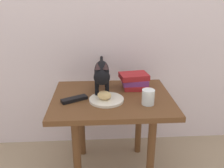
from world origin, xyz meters
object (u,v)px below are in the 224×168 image
candle_jar (148,98)px  side_table (112,109)px  plate (106,100)px  cat (102,73)px  book_stack (135,81)px  tv_remote (74,99)px  bread_roll (104,95)px

candle_jar → side_table: bearing=149.5°
plate → cat: cat is taller
book_stack → side_table: bearing=-140.8°
cat → tv_remote: size_ratio=3.20×
plate → candle_jar: (0.23, -0.06, 0.03)m
side_table → tv_remote: 0.24m
tv_remote → bread_roll: bearing=-35.5°
cat → plate: bearing=-78.4°
candle_jar → tv_remote: size_ratio=0.57×
book_stack → cat: bearing=-161.7°
side_table → cat: cat is taller
bread_roll → candle_jar: size_ratio=0.94×
side_table → cat: bearing=136.3°
cat → tv_remote: 0.23m
tv_remote → plate: bearing=-31.8°
book_stack → candle_jar: 0.24m
bread_roll → book_stack: bearing=43.7°
side_table → candle_jar: (0.19, -0.11, 0.12)m
book_stack → tv_remote: (-0.37, -0.17, -0.04)m
cat → side_table: bearing=-43.7°
plate → side_table: bearing=57.9°
plate → tv_remote: 0.18m
plate → book_stack: book_stack is taller
plate → candle_jar: size_ratio=2.33×
bread_roll → book_stack: book_stack is taller
plate → book_stack: bearing=43.8°
plate → tv_remote: bearing=176.8°
cat → tv_remote: cat is taller
cat → candle_jar: (0.25, -0.17, -0.09)m
bread_roll → tv_remote: size_ratio=0.53×
side_table → plate: 0.11m
plate → bread_roll: size_ratio=2.48×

